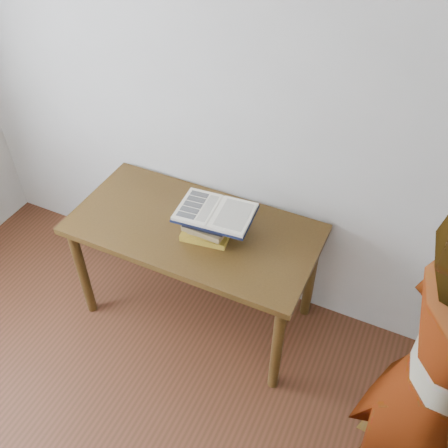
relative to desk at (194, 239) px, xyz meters
The scene contains 4 objects.
desk is the anchor object (origin of this frame).
book_stack 0.20m from the desk, 18.69° to the right, with size 0.27×0.19×0.15m.
open_book 0.30m from the desk, ahead, with size 0.42×0.31×0.03m.
reader 1.44m from the desk, 23.29° to the right, with size 0.65×0.43×1.79m, color tan.
Camera 1 is at (1.03, -0.37, 2.63)m, focal length 40.00 mm.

